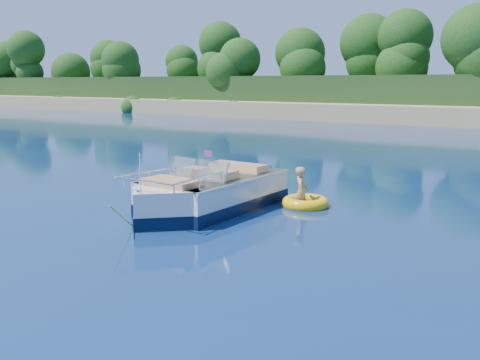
# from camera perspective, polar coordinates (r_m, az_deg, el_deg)

# --- Properties ---
(ground) EXTENTS (160.00, 160.00, 0.00)m
(ground) POSITION_cam_1_polar(r_m,az_deg,el_deg) (12.43, -10.73, -5.71)
(ground) COLOR #092042
(ground) RESTS_ON ground
(motorboat) EXTENTS (2.29, 6.21, 2.07)m
(motorboat) POSITION_cam_1_polar(r_m,az_deg,el_deg) (14.32, -3.70, -1.75)
(motorboat) COLOR silver
(motorboat) RESTS_ON ground
(tow_tube) EXTENTS (1.65, 1.65, 0.35)m
(tow_tube) POSITION_cam_1_polar(r_m,az_deg,el_deg) (15.02, 6.98, -2.43)
(tow_tube) COLOR yellow
(tow_tube) RESTS_ON ground
(boy) EXTENTS (0.67, 0.86, 1.55)m
(boy) POSITION_cam_1_polar(r_m,az_deg,el_deg) (15.12, 6.53, -2.69)
(boy) COLOR tan
(boy) RESTS_ON ground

